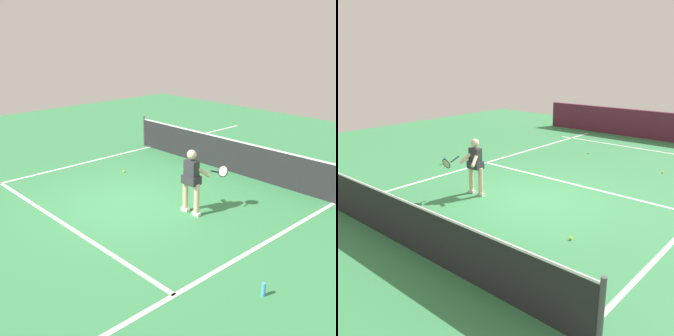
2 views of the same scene
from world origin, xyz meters
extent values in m
plane|color=#38844C|center=(0.00, 0.00, 0.00)|extent=(25.79, 25.79, 0.00)
cube|color=white|center=(0.00, -1.72, 0.00)|extent=(7.04, 0.10, 0.01)
cube|color=white|center=(-3.52, 0.00, 0.00)|extent=(0.10, 17.84, 0.01)
cube|color=white|center=(3.52, 0.00, 0.00)|extent=(0.10, 17.84, 0.01)
cylinder|color=#4C4C51|center=(-3.82, 3.78, 0.55)|extent=(0.08, 0.08, 1.09)
cube|color=#232326|center=(0.00, 3.78, 0.49)|extent=(7.56, 0.02, 0.97)
cube|color=white|center=(0.00, 3.78, 0.99)|extent=(7.56, 0.02, 0.04)
cylinder|color=beige|center=(1.30, 0.76, 0.39)|extent=(0.13, 0.13, 0.78)
cylinder|color=beige|center=(1.66, 0.76, 0.39)|extent=(0.13, 0.13, 0.78)
cube|color=white|center=(1.30, 0.76, 0.04)|extent=(0.20, 0.10, 0.08)
cube|color=white|center=(1.66, 0.76, 0.04)|extent=(0.20, 0.10, 0.08)
cube|color=#2D2D33|center=(1.48, 0.76, 1.04)|extent=(0.32, 0.20, 0.52)
cube|color=#2D2D33|center=(1.48, 0.76, 0.84)|extent=(0.40, 0.28, 0.20)
sphere|color=beige|center=(1.48, 0.76, 1.44)|extent=(0.22, 0.22, 0.22)
cylinder|color=beige|center=(1.33, 0.91, 1.06)|extent=(0.29, 0.47, 0.37)
cylinder|color=beige|center=(1.63, 0.91, 1.06)|extent=(0.28, 0.47, 0.37)
cylinder|color=black|center=(1.82, 1.18, 1.02)|extent=(0.04, 0.29, 0.14)
torus|color=black|center=(1.82, 1.48, 0.96)|extent=(0.28, 0.12, 0.28)
cylinder|color=beige|center=(1.82, 1.48, 0.96)|extent=(0.24, 0.09, 0.23)
sphere|color=#D1E533|center=(-1.91, 1.37, 0.03)|extent=(0.07, 0.07, 0.07)
cylinder|color=#4C9EE5|center=(4.52, -0.67, 0.12)|extent=(0.07, 0.07, 0.24)
camera|label=1|loc=(7.68, -5.74, 4.15)|focal=44.54mm
camera|label=2|loc=(-5.54, 7.51, 3.61)|focal=40.28mm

